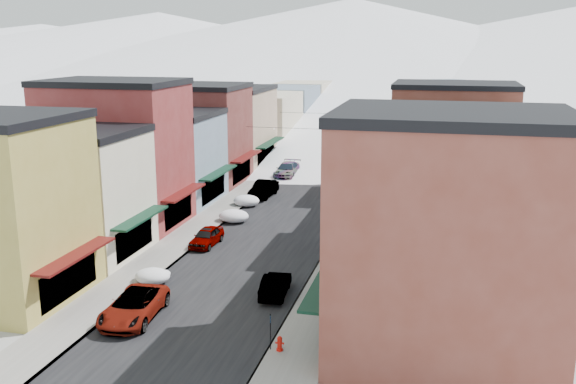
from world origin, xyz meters
The scene contains 39 objects.
ground centered at (0.00, 0.00, 0.00)m, with size 600.00×600.00×0.00m, color gray.
road centered at (0.00, 60.00, 0.01)m, with size 10.00×160.00×0.01m, color black.
sidewalk_left centered at (-6.60, 60.00, 0.07)m, with size 3.20×160.00×0.15m, color gray.
sidewalk_right centered at (6.60, 60.00, 0.07)m, with size 3.20×160.00×0.15m, color gray.
curb_left centered at (-5.05, 60.00, 0.07)m, with size 0.10×160.00×0.15m, color slate.
curb_right centered at (5.05, 60.00, 0.07)m, with size 0.10×160.00×0.15m, color slate.
bldg_l_cream centered at (-13.19, 12.50, 4.76)m, with size 11.30×8.20×9.50m.
bldg_l_brick_near centered at (-13.69, 20.50, 6.26)m, with size 12.30×8.20×12.50m.
bldg_l_grayblue centered at (-13.19, 29.00, 4.51)m, with size 11.30×9.20×9.00m.
bldg_l_brick_far centered at (-14.19, 38.00, 5.51)m, with size 13.30×9.20×11.00m.
bldg_l_tan centered at (-13.19, 48.00, 5.01)m, with size 11.30×11.20×10.00m.
bldg_r_brick_near centered at (13.69, 3.00, 6.26)m, with size 12.30×9.20×12.50m.
bldg_r_green centered at (13.19, 12.00, 4.76)m, with size 11.30×9.20×9.50m.
bldg_r_blue centered at (13.19, 21.00, 5.26)m, with size 11.30×9.20×10.50m.
bldg_r_cream centered at (13.69, 30.00, 4.51)m, with size 12.30×9.20×9.00m.
bldg_r_brick_far centered at (14.19, 39.00, 5.76)m, with size 13.30×9.20×11.50m.
bldg_r_tan centered at (13.19, 49.00, 4.76)m, with size 11.30×11.20×9.50m.
distant_blocks centered at (0.00, 83.00, 4.00)m, with size 34.00×55.00×8.00m.
mountain_ridge centered at (-19.47, 277.18, 14.36)m, with size 670.00×340.00×34.00m.
overhead_cables centered at (0.00, 47.50, 6.20)m, with size 16.40×15.04×0.04m.
car_white_suv centered at (-3.50, 3.00, 0.80)m, with size 2.65×5.74×1.59m, color silver.
car_silver_sedan centered at (-4.30, 16.80, 0.70)m, with size 1.66×4.14×1.41m, color #93949A.
car_dark_hatch centered at (-4.30, 33.08, 0.83)m, with size 1.75×5.03×1.66m, color black.
car_silver_wagon centered at (-4.30, 43.22, 0.84)m, with size 2.34×5.76×1.67m, color #95989C.
car_green_sedan centered at (3.50, 8.39, 0.69)m, with size 1.46×4.19×1.38m, color black.
car_gray_suv centered at (4.13, 33.92, 0.68)m, with size 1.61×4.01×1.37m, color #989AA0.
car_black_sedan centered at (4.30, 41.28, 0.81)m, with size 2.26×5.57×1.62m, color black.
car_lane_silver centered at (-0.60, 52.13, 0.77)m, with size 1.81×4.51×1.54m, color gray.
car_lane_white centered at (1.32, 63.13, 0.77)m, with size 2.56×5.54×1.54m, color silver.
fire_hydrant centered at (5.69, 1.00, 0.51)m, with size 0.46×0.35×0.79m.
parking_sign centered at (5.20, 1.00, 1.30)m, with size 0.08×0.27×1.97m.
trash_can centered at (5.60, 24.09, 0.59)m, with size 0.51×0.51×0.86m.
streetlamp_near centered at (5.20, 23.94, 2.61)m, with size 0.32×0.32×3.89m.
streetlamp_far centered at (5.20, 55.00, 2.57)m, with size 0.32×0.32×3.84m.
planter_near centered at (7.72, 7.72, 0.48)m, with size 0.60×0.52×0.67m, color #356F32.
planter_far centered at (6.59, 7.75, 0.49)m, with size 0.38×0.38×0.69m, color #295B29.
snow_pile_near centered at (-4.88, 8.50, 0.47)m, with size 2.35×2.64×0.99m.
snow_pile_mid centered at (-4.28, 23.59, 0.54)m, with size 2.66×2.83×1.12m.
snow_pile_far centered at (-4.88, 29.23, 0.51)m, with size 2.54×2.76×1.07m.
Camera 1 is at (13.27, -28.18, 15.74)m, focal length 40.00 mm.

